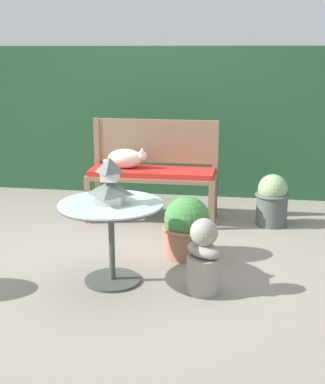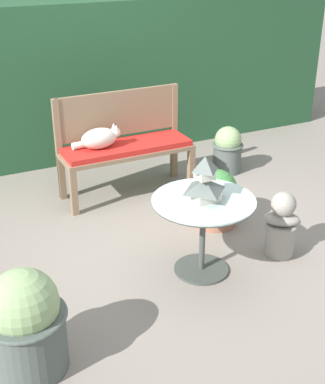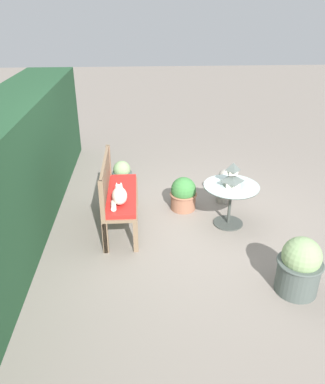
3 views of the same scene
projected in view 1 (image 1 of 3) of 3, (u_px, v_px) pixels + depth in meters
ground at (128, 252)px, 4.53m from camera, size 30.00×30.00×0.00m
foliage_hedge_back at (169, 118)px, 6.53m from camera, size 6.40×0.87×1.70m
garden_bench at (152, 177)px, 5.27m from camera, size 1.27×0.43×0.52m
bench_backrest at (155, 148)px, 5.39m from camera, size 1.27×0.06×0.99m
cat at (126, 159)px, 5.28m from camera, size 0.46×0.22×0.21m
patio_table at (111, 220)px, 3.85m from camera, size 0.76×0.76×0.60m
pagoda_birdhouse at (110, 184)px, 3.78m from camera, size 0.25×0.25×0.33m
garden_bust at (204, 258)px, 3.74m from camera, size 0.31×0.29×0.54m
potted_plant_bench_right at (187, 228)px, 4.40m from camera, size 0.41×0.41×0.51m
potted_plant_table_near at (272, 200)px, 5.18m from camera, size 0.33×0.33×0.51m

